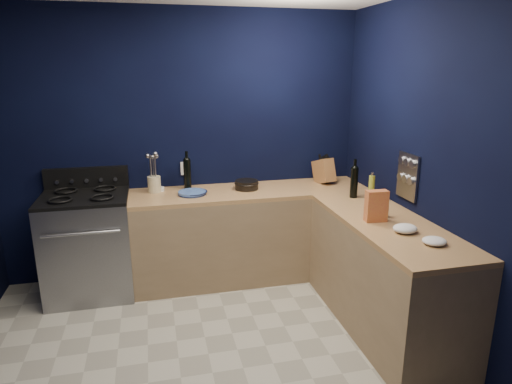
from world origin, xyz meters
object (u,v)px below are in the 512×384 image
object	(u,v)px
knife_block	(324,171)
crouton_bag	(376,206)
plate_stack	(192,193)
utensil_crock	(154,184)
gas_range	(89,247)

from	to	relation	value
knife_block	crouton_bag	xyz separation A→B (m)	(-0.06, -1.22, 0.00)
knife_block	plate_stack	bearing A→B (deg)	171.93
plate_stack	crouton_bag	distance (m)	1.70
utensil_crock	knife_block	size ratio (longest dim) A/B	0.64
crouton_bag	utensil_crock	bearing A→B (deg)	147.12
knife_block	gas_range	bearing A→B (deg)	169.00
plate_stack	crouton_bag	size ratio (longest dim) A/B	1.06
utensil_crock	crouton_bag	size ratio (longest dim) A/B	0.63
plate_stack	knife_block	distance (m)	1.38
utensil_crock	knife_block	bearing A→B (deg)	-1.03
knife_block	crouton_bag	size ratio (longest dim) A/B	0.98
gas_range	knife_block	xyz separation A→B (m)	(2.33, 0.12, 0.56)
utensil_crock	knife_block	xyz separation A→B (m)	(1.71, -0.03, 0.04)
utensil_crock	crouton_bag	distance (m)	2.07
knife_block	utensil_crock	bearing A→B (deg)	165.06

